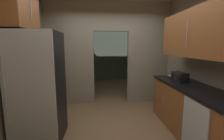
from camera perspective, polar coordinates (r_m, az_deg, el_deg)
ground at (r=3.26m, az=0.51°, el=-20.84°), size 20.00×20.00×0.00m
kitchen_partition at (r=4.41m, az=-1.72°, el=7.33°), size 3.42×0.12×2.81m
adjoining_room_shell at (r=6.58m, az=-2.65°, el=6.88°), size 3.42×3.27×2.81m
refrigerator at (r=2.93m, az=-25.03°, el=-5.68°), size 0.74×0.79×1.84m
lower_cabinet_run at (r=3.25m, az=26.76°, el=-13.03°), size 0.67×2.13×0.91m
dishwasher at (r=2.64m, az=27.54°, el=-18.92°), size 0.02×0.56×0.85m
upper_cabinet_counterside at (r=3.05m, az=28.52°, el=11.55°), size 0.36×1.91×0.80m
upper_cabinet_fridgeside at (r=3.13m, az=-30.79°, el=20.91°), size 0.36×0.82×0.92m
boombox at (r=3.43m, az=23.29°, el=-2.25°), size 0.19×0.37×0.20m
book_stack at (r=3.74m, az=20.81°, el=-2.22°), size 0.14×0.14×0.05m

